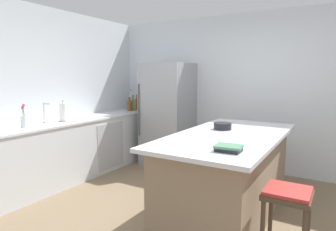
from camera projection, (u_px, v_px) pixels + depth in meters
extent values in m
plane|color=#7A664C|center=(179.00, 222.00, 3.17)|extent=(7.20, 7.20, 0.00)
cube|color=silver|center=(244.00, 93.00, 4.91)|extent=(6.00, 0.10, 2.60)
cube|color=silver|center=(33.00, 95.00, 4.25)|extent=(0.10, 6.00, 2.60)
cube|color=silver|center=(79.00, 148.00, 4.62)|extent=(0.61, 3.18, 0.89)
cube|color=silver|center=(78.00, 120.00, 4.56)|extent=(0.64, 3.21, 0.03)
cube|color=#B2B5BA|center=(111.00, 145.00, 4.80)|extent=(0.01, 0.60, 0.74)
cube|color=#8E755B|center=(228.00, 176.00, 3.30)|extent=(0.91, 1.97, 0.90)
cube|color=silver|center=(229.00, 136.00, 3.24)|extent=(1.07, 2.17, 0.04)
cube|color=#93969B|center=(168.00, 114.00, 5.24)|extent=(0.80, 0.75, 1.80)
cylinder|color=#4C4C51|center=(139.00, 110.00, 5.07)|extent=(0.02, 0.02, 0.90)
cylinder|color=#473828|center=(270.00, 221.00, 2.56)|extent=(0.04, 0.04, 0.62)
cylinder|color=#473828|center=(308.00, 230.00, 2.41)|extent=(0.04, 0.04, 0.62)
cube|color=#473828|center=(288.00, 195.00, 2.31)|extent=(0.36, 0.36, 0.04)
cube|color=#B2332D|center=(288.00, 191.00, 2.31)|extent=(0.34, 0.34, 0.03)
cylinder|color=silver|center=(45.00, 122.00, 4.12)|extent=(0.05, 0.05, 0.02)
cylinder|color=silver|center=(44.00, 112.00, 4.10)|extent=(0.02, 0.02, 0.28)
cylinder|color=silver|center=(46.00, 104.00, 4.05)|extent=(0.14, 0.02, 0.02)
cylinder|color=silver|center=(24.00, 122.00, 3.78)|extent=(0.08, 0.08, 0.14)
cylinder|color=#4C7F3D|center=(23.00, 115.00, 3.78)|extent=(0.01, 0.03, 0.20)
sphere|color=#DB4C66|center=(23.00, 107.00, 3.76)|extent=(0.04, 0.04, 0.04)
cylinder|color=#4C7F3D|center=(23.00, 116.00, 3.76)|extent=(0.01, 0.01, 0.20)
sphere|color=#DB4C66|center=(23.00, 108.00, 3.75)|extent=(0.04, 0.04, 0.04)
cylinder|color=#4C7F3D|center=(24.00, 114.00, 3.76)|extent=(0.01, 0.04, 0.23)
sphere|color=#DB4C66|center=(24.00, 105.00, 3.75)|extent=(0.04, 0.04, 0.04)
cylinder|color=gray|center=(64.00, 121.00, 4.30)|extent=(0.14, 0.14, 0.01)
cylinder|color=white|center=(63.00, 112.00, 4.28)|extent=(0.11, 0.11, 0.26)
cylinder|color=gray|center=(63.00, 102.00, 4.26)|extent=(0.02, 0.02, 0.04)
cylinder|color=#994C23|center=(137.00, 104.00, 5.80)|extent=(0.06, 0.06, 0.21)
cylinder|color=#994C23|center=(137.00, 97.00, 5.78)|extent=(0.03, 0.03, 0.07)
cylinder|color=black|center=(137.00, 95.00, 5.77)|extent=(0.03, 0.03, 0.01)
cylinder|color=silver|center=(131.00, 103.00, 5.73)|extent=(0.08, 0.08, 0.28)
cylinder|color=silver|center=(131.00, 93.00, 5.70)|extent=(0.03, 0.03, 0.11)
cylinder|color=black|center=(131.00, 90.00, 5.69)|extent=(0.03, 0.03, 0.01)
cylinder|color=olive|center=(133.00, 105.00, 5.61)|extent=(0.05, 0.05, 0.21)
cylinder|color=olive|center=(133.00, 98.00, 5.59)|extent=(0.03, 0.03, 0.08)
cylinder|color=black|center=(133.00, 96.00, 5.58)|extent=(0.03, 0.03, 0.01)
cylinder|color=brown|center=(130.00, 106.00, 5.53)|extent=(0.09, 0.09, 0.19)
cylinder|color=brown|center=(129.00, 99.00, 5.52)|extent=(0.04, 0.04, 0.06)
cylinder|color=black|center=(129.00, 97.00, 5.51)|extent=(0.04, 0.04, 0.01)
cube|color=#2D2D33|center=(229.00, 149.00, 2.49)|extent=(0.21, 0.15, 0.03)
cube|color=#4C7F60|center=(229.00, 146.00, 2.49)|extent=(0.24, 0.20, 0.02)
cylinder|color=black|center=(223.00, 126.00, 3.52)|extent=(0.21, 0.21, 0.08)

